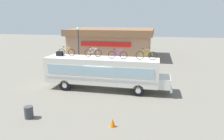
# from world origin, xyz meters

# --- Properties ---
(ground_plane) EXTENTS (120.00, 120.00, 0.00)m
(ground_plane) POSITION_xyz_m (0.00, 0.00, 0.00)
(ground_plane) COLOR slate
(bus) EXTENTS (11.53, 2.38, 3.03)m
(bus) POSITION_xyz_m (0.19, -0.00, 1.81)
(bus) COLOR silver
(bus) RESTS_ON ground
(luggage_bag_1) EXTENTS (0.55, 0.51, 0.43)m
(luggage_bag_1) POSITION_xyz_m (-4.18, 0.23, 3.24)
(luggage_bag_1) COLOR black
(luggage_bag_1) RESTS_ON bus
(rooftop_bicycle_1) EXTENTS (1.69, 0.44, 0.90)m
(rooftop_bicycle_1) POSITION_xyz_m (-3.50, 0.30, 3.40)
(rooftop_bicycle_1) COLOR black
(rooftop_bicycle_1) RESTS_ON bus
(rooftop_bicycle_2) EXTENTS (1.64, 0.44, 0.89)m
(rooftop_bicycle_2) POSITION_xyz_m (-0.91, 0.39, 3.40)
(rooftop_bicycle_2) COLOR black
(rooftop_bicycle_2) RESTS_ON bus
(rooftop_bicycle_3) EXTENTS (1.73, 0.44, 0.89)m
(rooftop_bicycle_3) POSITION_xyz_m (1.53, -0.12, 3.40)
(rooftop_bicycle_3) COLOR black
(rooftop_bicycle_3) RESTS_ON bus
(rooftop_bicycle_4) EXTENTS (1.82, 0.44, 0.97)m
(rooftop_bicycle_4) POSITION_xyz_m (4.04, -0.05, 3.43)
(rooftop_bicycle_4) COLOR black
(rooftop_bicycle_4) RESTS_ON bus
(roadside_building) EXTENTS (14.04, 10.50, 4.81)m
(roadside_building) POSITION_xyz_m (-2.82, 17.72, 2.47)
(roadside_building) COLOR tan
(roadside_building) RESTS_ON ground
(trash_bin) EXTENTS (0.58, 0.58, 0.82)m
(trash_bin) POSITION_xyz_m (-3.28, -6.65, 0.41)
(trash_bin) COLOR #3F3F47
(trash_bin) RESTS_ON ground
(traffic_cone) EXTENTS (0.37, 0.37, 0.54)m
(traffic_cone) POSITION_xyz_m (2.45, -6.60, 0.27)
(traffic_cone) COLOR orange
(traffic_cone) RESTS_ON ground
(street_lamp) EXTENTS (0.31, 0.31, 5.48)m
(street_lamp) POSITION_xyz_m (-4.37, 5.69, 3.22)
(street_lamp) COLOR #38383D
(street_lamp) RESTS_ON ground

